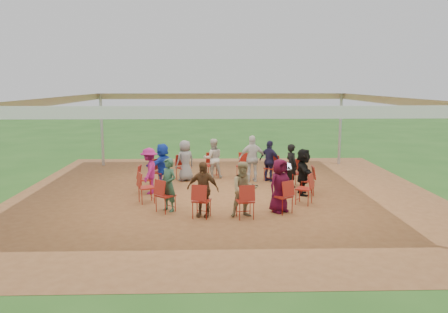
{
  "coord_description": "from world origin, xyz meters",
  "views": [
    {
      "loc": [
        -0.44,
        -13.2,
        3.41
      ],
      "look_at": [
        -0.05,
        0.3,
        1.14
      ],
      "focal_mm": 35.0,
      "sensor_mm": 36.0,
      "label": 1
    }
  ],
  "objects_px": {
    "chair_5": "(160,173)",
    "person_seated_10": "(303,172)",
    "chair_9": "(201,201)",
    "person_seated_0": "(291,165)",
    "chair_10": "(245,201)",
    "person_seated_2": "(213,158)",
    "chair_7": "(146,188)",
    "chair_0": "(294,173)",
    "cable_coil": "(253,186)",
    "chair_4": "(183,168)",
    "chair_1": "(271,168)",
    "person_seated_9": "(280,186)",
    "person_seated_3": "(185,161)",
    "chair_8": "(166,196)",
    "chair_11": "(283,197)",
    "person_seated_6": "(169,185)",
    "person_seated_1": "(270,161)",
    "person_seated_8": "(244,189)",
    "person_seated_5": "(149,171)",
    "standing_person": "(253,159)",
    "person_seated_4": "(162,165)",
    "chair_12": "(304,189)",
    "person_seated_7": "(203,189)",
    "laptop": "(287,167)",
    "chair_2": "(243,166)"
  },
  "relations": [
    {
      "from": "chair_10",
      "to": "person_seated_1",
      "type": "distance_m",
      "value": 4.41
    },
    {
      "from": "chair_11",
      "to": "person_seated_6",
      "type": "xyz_separation_m",
      "value": [
        -3.03,
        0.28,
        0.28
      ]
    },
    {
      "from": "person_seated_0",
      "to": "person_seated_3",
      "type": "bearing_deg",
      "value": 51.43
    },
    {
      "from": "laptop",
      "to": "standing_person",
      "type": "bearing_deg",
      "value": 27.61
    },
    {
      "from": "chair_9",
      "to": "person_seated_0",
      "type": "height_order",
      "value": "person_seated_0"
    },
    {
      "from": "chair_10",
      "to": "chair_5",
      "type": "bearing_deg",
      "value": 115.71
    },
    {
      "from": "person_seated_1",
      "to": "person_seated_7",
      "type": "distance_m",
      "value": 4.64
    },
    {
      "from": "chair_8",
      "to": "person_seated_1",
      "type": "bearing_deg",
      "value": 90.0
    },
    {
      "from": "person_seated_5",
      "to": "standing_person",
      "type": "xyz_separation_m",
      "value": [
        3.37,
        1.6,
        0.09
      ]
    },
    {
      "from": "chair_1",
      "to": "chair_12",
      "type": "xyz_separation_m",
      "value": [
        0.51,
        -3.08,
        0.0
      ]
    },
    {
      "from": "chair_11",
      "to": "person_seated_1",
      "type": "bearing_deg",
      "value": 52.55
    },
    {
      "from": "chair_7",
      "to": "chair_0",
      "type": "bearing_deg",
      "value": 90.0
    },
    {
      "from": "chair_0",
      "to": "person_seated_2",
      "type": "bearing_deg",
      "value": 40.34
    },
    {
      "from": "person_seated_1",
      "to": "laptop",
      "type": "height_order",
      "value": "person_seated_1"
    },
    {
      "from": "person_seated_7",
      "to": "person_seated_4",
      "type": "bearing_deg",
      "value": 128.57
    },
    {
      "from": "chair_0",
      "to": "chair_9",
      "type": "distance_m",
      "value": 4.51
    },
    {
      "from": "person_seated_2",
      "to": "person_seated_6",
      "type": "height_order",
      "value": "same"
    },
    {
      "from": "chair_8",
      "to": "person_seated_1",
      "type": "height_order",
      "value": "person_seated_1"
    },
    {
      "from": "chair_0",
      "to": "person_seated_2",
      "type": "relative_size",
      "value": 0.62
    },
    {
      "from": "chair_1",
      "to": "chair_9",
      "type": "relative_size",
      "value": 1.0
    },
    {
      "from": "chair_10",
      "to": "person_seated_2",
      "type": "xyz_separation_m",
      "value": [
        -0.8,
        4.82,
        0.28
      ]
    },
    {
      "from": "person_seated_5",
      "to": "cable_coil",
      "type": "bearing_deg",
      "value": 108.35
    },
    {
      "from": "person_seated_0",
      "to": "person_seated_7",
      "type": "bearing_deg",
      "value": 115.71
    },
    {
      "from": "person_seated_5",
      "to": "standing_person",
      "type": "distance_m",
      "value": 3.73
    },
    {
      "from": "person_seated_1",
      "to": "cable_coil",
      "type": "height_order",
      "value": "person_seated_1"
    },
    {
      "from": "chair_5",
      "to": "person_seated_10",
      "type": "bearing_deg",
      "value": 102.54
    },
    {
      "from": "person_seated_1",
      "to": "chair_12",
      "type": "bearing_deg",
      "value": 143.19
    },
    {
      "from": "person_seated_3",
      "to": "chair_10",
      "type": "bearing_deg",
      "value": 76.82
    },
    {
      "from": "person_seated_1",
      "to": "person_seated_6",
      "type": "bearing_deg",
      "value": 90.0
    },
    {
      "from": "person_seated_5",
      "to": "laptop",
      "type": "distance_m",
      "value": 4.49
    },
    {
      "from": "chair_5",
      "to": "cable_coil",
      "type": "relative_size",
      "value": 2.36
    },
    {
      "from": "chair_5",
      "to": "person_seated_5",
      "type": "relative_size",
      "value": 0.62
    },
    {
      "from": "person_seated_0",
      "to": "person_seated_4",
      "type": "relative_size",
      "value": 1.0
    },
    {
      "from": "cable_coil",
      "to": "chair_4",
      "type": "bearing_deg",
      "value": 157.14
    },
    {
      "from": "chair_7",
      "to": "chair_11",
      "type": "xyz_separation_m",
      "value": [
        3.75,
        -1.1,
        0.0
      ]
    },
    {
      "from": "person_seated_8",
      "to": "person_seated_10",
      "type": "bearing_deg",
      "value": 38.57
    },
    {
      "from": "chair_0",
      "to": "person_seated_8",
      "type": "xyz_separation_m",
      "value": [
        -1.92,
        -3.3,
        0.28
      ]
    },
    {
      "from": "person_seated_7",
      "to": "chair_9",
      "type": "bearing_deg",
      "value": -90.0
    },
    {
      "from": "person_seated_10",
      "to": "cable_coil",
      "type": "height_order",
      "value": "person_seated_10"
    },
    {
      "from": "person_seated_1",
      "to": "person_seated_10",
      "type": "bearing_deg",
      "value": 154.29
    },
    {
      "from": "person_seated_1",
      "to": "person_seated_3",
      "type": "bearing_deg",
      "value": 38.57
    },
    {
      "from": "person_seated_3",
      "to": "person_seated_5",
      "type": "height_order",
      "value": "same"
    },
    {
      "from": "chair_5",
      "to": "person_seated_8",
      "type": "height_order",
      "value": "person_seated_8"
    },
    {
      "from": "chair_2",
      "to": "chair_9",
      "type": "distance_m",
      "value": 5.0
    },
    {
      "from": "cable_coil",
      "to": "person_seated_6",
      "type": "bearing_deg",
      "value": -132.37
    },
    {
      "from": "chair_10",
      "to": "person_seated_2",
      "type": "distance_m",
      "value": 4.89
    },
    {
      "from": "person_seated_2",
      "to": "person_seated_9",
      "type": "bearing_deg",
      "value": 102.86
    },
    {
      "from": "chair_4",
      "to": "chair_8",
      "type": "bearing_deg",
      "value": 51.43
    },
    {
      "from": "person_seated_6",
      "to": "cable_coil",
      "type": "xyz_separation_m",
      "value": [
        2.56,
        2.8,
        -0.7
      ]
    },
    {
      "from": "person_seated_1",
      "to": "person_seated_5",
      "type": "xyz_separation_m",
      "value": [
        -3.97,
        -1.63,
        0.0
      ]
    }
  ]
}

